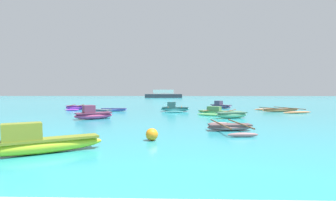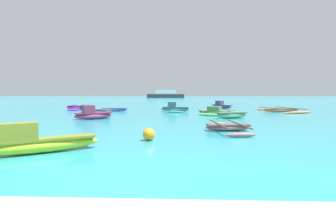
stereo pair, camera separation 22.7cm
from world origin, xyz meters
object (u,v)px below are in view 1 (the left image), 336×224
object	(u,v)px
moored_boat_6	(219,112)
moored_boat_8	(99,112)
moored_boat_1	(281,110)
moored_boat_7	(37,143)
moored_boat_5	(76,107)
moored_boat_0	(175,108)
moored_boat_3	(232,115)
moored_boat_2	(93,114)
moored_boat_4	(220,106)
moored_boat_9	(230,127)
moored_boat_10	(114,109)
mooring_buoy_0	(152,134)
distant_ferry	(164,94)

from	to	relation	value
moored_boat_6	moored_boat_8	xyz separation A→B (m)	(-10.12, -0.70, 0.04)
moored_boat_1	moored_boat_7	xyz separation A→B (m)	(-14.45, -17.82, 0.17)
moored_boat_5	moored_boat_0	bearing A→B (deg)	-22.03
moored_boat_3	moored_boat_0	bearing A→B (deg)	107.05
moored_boat_0	moored_boat_2	world-z (taller)	moored_boat_2
moored_boat_4	moored_boat_0	bearing A→B (deg)	-85.05
moored_boat_0	moored_boat_1	world-z (taller)	moored_boat_0
moored_boat_2	moored_boat_9	world-z (taller)	moored_boat_2
moored_boat_3	moored_boat_8	bearing A→B (deg)	150.83
moored_boat_1	moored_boat_8	world-z (taller)	moored_boat_8
moored_boat_2	moored_boat_3	bearing A→B (deg)	-27.98
moored_boat_4	moored_boat_8	world-z (taller)	moored_boat_4
moored_boat_4	moored_boat_9	xyz separation A→B (m)	(-2.62, -18.17, -0.13)
moored_boat_1	moored_boat_10	bearing A→B (deg)	161.87
moored_boat_7	mooring_buoy_0	world-z (taller)	moored_boat_7
moored_boat_7	moored_boat_2	bearing A→B (deg)	66.62
moored_boat_2	moored_boat_3	xyz separation A→B (m)	(9.93, 1.00, -0.10)
moored_boat_7	distant_ferry	size ratio (longest dim) A/B	0.29
moored_boat_7	moored_boat_3	bearing A→B (deg)	21.57
moored_boat_1	moored_boat_9	bearing A→B (deg)	-137.97
moored_boat_2	moored_boat_4	distance (m)	17.11
moored_boat_6	moored_boat_7	size ratio (longest dim) A/B	1.24
mooring_buoy_0	distant_ferry	world-z (taller)	distant_ferry
moored_boat_2	moored_boat_1	bearing A→B (deg)	-8.68
moored_boat_1	moored_boat_9	world-z (taller)	same
moored_boat_4	moored_boat_7	distance (m)	25.20
moored_boat_1	moored_boat_8	size ratio (longest dim) A/B	1.95
moored_boat_3	moored_boat_5	size ratio (longest dim) A/B	0.60
moored_boat_2	moored_boat_6	distance (m)	10.38
distant_ferry	moored_boat_2	bearing A→B (deg)	-91.51
moored_boat_9	moored_boat_0	bearing A→B (deg)	97.46
moored_boat_2	moored_boat_10	bearing A→B (deg)	58.80
moored_boat_8	moored_boat_5	bearing A→B (deg)	154.02
moored_boat_4	moored_boat_9	size ratio (longest dim) A/B	0.66
moored_boat_0	moored_boat_8	xyz separation A→B (m)	(-6.33, -4.01, -0.05)
moored_boat_0	moored_boat_3	world-z (taller)	moored_boat_0
moored_boat_1	moored_boat_7	world-z (taller)	moored_boat_7
mooring_buoy_0	moored_boat_7	bearing A→B (deg)	-144.86
moored_boat_5	moored_boat_6	xyz separation A→B (m)	(14.49, -5.71, -0.02)
moored_boat_8	moored_boat_0	bearing A→B (deg)	62.10
moored_boat_1	distant_ferry	world-z (taller)	distant_ferry
moored_boat_4	mooring_buoy_0	size ratio (longest dim) A/B	5.57
moored_boat_2	moored_boat_6	xyz separation A→B (m)	(9.50, 4.18, -0.12)
moored_boat_4	mooring_buoy_0	xyz separation A→B (m)	(-6.23, -20.97, -0.06)
moored_boat_0	moored_boat_9	xyz separation A→B (m)	(2.81, -12.67, -0.13)
moored_boat_7	moored_boat_0	bearing A→B (deg)	44.89
moored_boat_0	moored_boat_4	world-z (taller)	moored_boat_0
moored_boat_2	mooring_buoy_0	xyz separation A→B (m)	(4.91, -7.98, -0.11)
moored_boat_5	moored_boat_9	distance (m)	20.24
moored_boat_4	moored_boat_6	world-z (taller)	moored_boat_4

